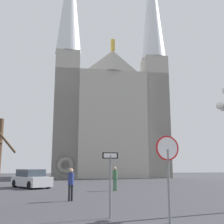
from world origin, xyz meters
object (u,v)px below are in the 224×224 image
object	(u,v)px
cathedral	(110,106)
stop_sign	(168,160)
pedestrian_standing	(71,181)
parked_car_near_silver	(31,179)
one_way_arrow_sign	(110,177)
pedestrian_walking	(115,176)

from	to	relation	value
cathedral	stop_sign	world-z (taller)	cathedral
cathedral	pedestrian_standing	size ratio (longest dim) A/B	22.57
cathedral	pedestrian_standing	bearing A→B (deg)	-101.61
parked_car_near_silver	one_way_arrow_sign	bearing A→B (deg)	-71.34
cathedral	pedestrian_walking	xyz separation A→B (m)	(-2.51, -22.33, -10.07)
one_way_arrow_sign	stop_sign	bearing A→B (deg)	-33.15
pedestrian_walking	one_way_arrow_sign	bearing A→B (deg)	-99.55
one_way_arrow_sign	cathedral	bearing A→B (deg)	82.58
parked_car_near_silver	pedestrian_standing	distance (m)	9.74
stop_sign	pedestrian_walking	bearing A→B (deg)	90.17
one_way_arrow_sign	pedestrian_walking	world-z (taller)	one_way_arrow_sign
cathedral	stop_sign	xyz separation A→B (m)	(-2.47, -34.05, -9.08)
cathedral	one_way_arrow_sign	xyz separation A→B (m)	(-4.28, -32.87, -9.66)
pedestrian_walking	pedestrian_standing	distance (m)	6.40
stop_sign	cathedral	bearing A→B (deg)	85.85
stop_sign	pedestrian_standing	xyz separation A→B (m)	(-3.25, 6.19, -1.01)
cathedral	pedestrian_standing	world-z (taller)	cathedral
one_way_arrow_sign	pedestrian_standing	distance (m)	5.23
pedestrian_walking	pedestrian_standing	size ratio (longest dim) A/B	1.02
stop_sign	one_way_arrow_sign	size ratio (longest dim) A/B	1.23
one_way_arrow_sign	parked_car_near_silver	xyz separation A→B (m)	(-4.78, 14.15, -0.74)
cathedral	pedestrian_walking	distance (m)	24.62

